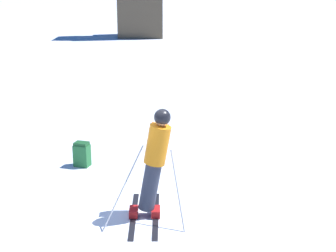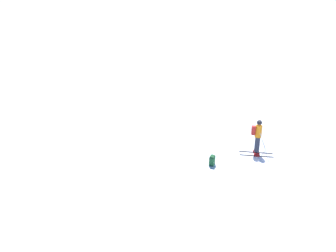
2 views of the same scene
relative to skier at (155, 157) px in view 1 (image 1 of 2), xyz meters
name	(u,v)px [view 1 (image 1 of 2)]	position (x,y,z in m)	size (l,w,h in m)	color
ground_plane	(105,216)	(-0.83, -0.03, -1.01)	(300.00, 300.00, 0.00)	white
skier	(155,157)	(0.00, 0.00, 0.00)	(1.29, 1.71, 1.83)	black
spare_backpack	(82,154)	(-1.48, 2.23, -0.77)	(0.36, 0.31, 0.50)	#236633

